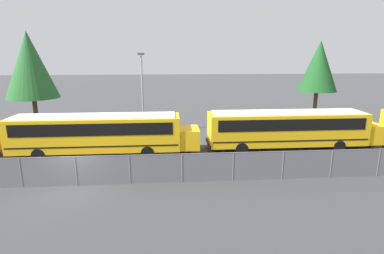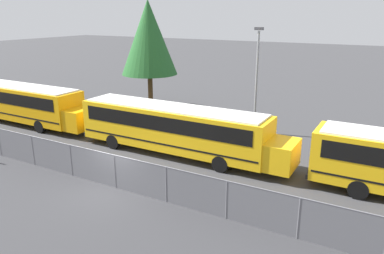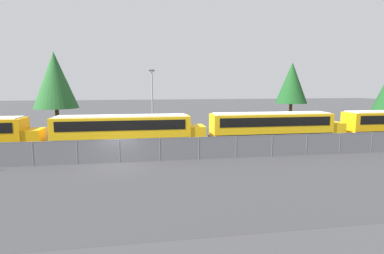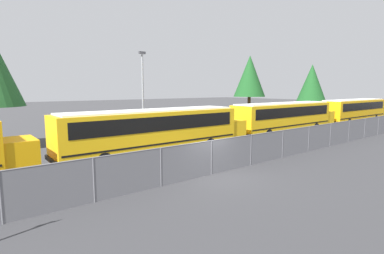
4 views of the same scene
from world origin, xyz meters
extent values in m
plane|color=#38383A|center=(0.00, 0.00, 0.00)|extent=(200.00, 200.00, 0.00)
cube|color=#333335|center=(0.00, -6.00, 0.00)|extent=(118.62, 12.00, 0.01)
cube|color=#9EA0A5|center=(0.00, 0.00, 0.88)|extent=(84.62, 0.03, 1.76)
cube|color=slate|center=(0.00, -0.01, 0.88)|extent=(84.62, 0.01, 1.76)
cylinder|color=slate|center=(0.00, 0.00, 1.76)|extent=(84.62, 0.05, 0.05)
cylinder|color=slate|center=(-9.07, 0.00, 0.88)|extent=(0.07, 0.07, 1.76)
cylinder|color=slate|center=(-6.04, 0.00, 0.88)|extent=(0.07, 0.07, 1.76)
cylinder|color=slate|center=(-3.02, 0.00, 0.88)|extent=(0.07, 0.07, 1.76)
cylinder|color=slate|center=(0.00, 0.00, 0.88)|extent=(0.07, 0.07, 1.76)
cylinder|color=slate|center=(3.02, 0.00, 0.88)|extent=(0.07, 0.07, 1.76)
cylinder|color=slate|center=(6.04, 0.00, 0.88)|extent=(0.07, 0.07, 1.76)
cylinder|color=slate|center=(9.07, 0.00, 0.88)|extent=(0.07, 0.07, 1.76)
cylinder|color=slate|center=(12.09, 0.00, 0.88)|extent=(0.07, 0.07, 1.76)
cylinder|color=slate|center=(15.11, 0.00, 0.88)|extent=(0.07, 0.07, 1.76)
cylinder|color=slate|center=(18.13, 0.00, 0.88)|extent=(0.07, 0.07, 1.76)
cylinder|color=slate|center=(21.16, 0.00, 0.88)|extent=(0.07, 0.07, 1.76)
cube|color=orange|center=(-7.72, 5.42, 1.21)|extent=(1.47, 2.26, 1.48)
cube|color=yellow|center=(-0.07, 5.45, 1.70)|extent=(12.28, 2.46, 2.46)
cube|color=black|center=(-0.07, 5.45, 2.25)|extent=(11.30, 2.50, 0.89)
cube|color=black|center=(-0.07, 5.45, 1.02)|extent=(12.04, 2.49, 0.10)
cube|color=yellow|center=(6.80, 5.45, 1.21)|extent=(1.47, 2.26, 1.48)
cube|color=black|center=(-6.27, 5.45, 0.62)|extent=(0.12, 2.46, 0.24)
cube|color=silver|center=(-0.07, 5.45, 2.98)|extent=(11.67, 2.21, 0.10)
cylinder|color=black|center=(3.73, 6.56, 0.47)|extent=(0.95, 0.28, 0.95)
cylinder|color=black|center=(3.73, 4.34, 0.47)|extent=(0.95, 0.28, 0.95)
cylinder|color=black|center=(-3.88, 6.56, 0.47)|extent=(0.95, 0.28, 0.95)
cylinder|color=black|center=(-3.88, 4.34, 0.47)|extent=(0.95, 0.28, 0.95)
cube|color=yellow|center=(14.53, 5.80, 1.70)|extent=(12.28, 2.46, 2.46)
cube|color=black|center=(14.53, 5.80, 2.25)|extent=(11.30, 2.50, 0.89)
cube|color=black|center=(14.53, 5.80, 1.02)|extent=(12.04, 2.49, 0.10)
cube|color=yellow|center=(21.41, 5.80, 1.21)|extent=(1.47, 2.26, 1.48)
cube|color=black|center=(8.34, 5.80, 0.62)|extent=(0.12, 2.46, 0.24)
cube|color=silver|center=(14.53, 5.80, 2.98)|extent=(11.67, 2.21, 0.10)
cylinder|color=black|center=(18.34, 6.91, 0.47)|extent=(0.95, 0.28, 0.95)
cylinder|color=black|center=(18.34, 4.69, 0.47)|extent=(0.95, 0.28, 0.95)
cylinder|color=black|center=(10.73, 6.91, 0.47)|extent=(0.95, 0.28, 0.95)
cylinder|color=black|center=(10.73, 4.69, 0.47)|extent=(0.95, 0.28, 0.95)
cube|color=#EDA80F|center=(29.17, 5.70, 1.70)|extent=(12.28, 2.46, 2.46)
cube|color=black|center=(29.17, 5.70, 2.25)|extent=(11.30, 2.50, 0.89)
cube|color=black|center=(29.17, 5.70, 1.02)|extent=(12.04, 2.49, 0.10)
cube|color=#EDA80F|center=(36.05, 5.70, 1.21)|extent=(1.47, 2.26, 1.48)
cube|color=black|center=(22.98, 5.70, 0.62)|extent=(0.12, 2.46, 0.24)
cube|color=silver|center=(29.17, 5.70, 2.98)|extent=(11.67, 2.21, 0.10)
cylinder|color=black|center=(32.98, 6.81, 0.47)|extent=(0.95, 0.28, 0.95)
cylinder|color=black|center=(32.98, 4.59, 0.47)|extent=(0.95, 0.28, 0.95)
cylinder|color=black|center=(25.36, 6.81, 0.47)|extent=(0.95, 0.28, 0.95)
cylinder|color=black|center=(25.36, 4.59, 0.47)|extent=(0.95, 0.28, 0.95)
cylinder|color=gray|center=(2.86, 12.06, 3.63)|extent=(0.16, 0.16, 7.25)
cube|color=#47474C|center=(2.86, 12.06, 7.40)|extent=(0.60, 0.24, 0.20)
cylinder|color=#51381E|center=(22.34, 16.91, 1.63)|extent=(0.44, 0.44, 3.27)
cone|color=#194C1E|center=(22.34, 16.91, 6.09)|extent=(4.34, 4.34, 5.65)
cylinder|color=#51381E|center=(38.05, 16.69, 1.03)|extent=(0.44, 0.44, 2.06)
cone|color=#194C1E|center=(38.05, 16.69, 5.27)|extent=(4.94, 4.94, 6.42)
camera|label=1|loc=(5.35, -16.42, 7.34)|focal=28.00mm
camera|label=2|loc=(11.68, -13.06, 8.43)|focal=35.00mm
camera|label=3|loc=(1.86, -22.47, 5.77)|focal=28.00mm
camera|label=4|loc=(-9.98, -11.01, 4.36)|focal=28.00mm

